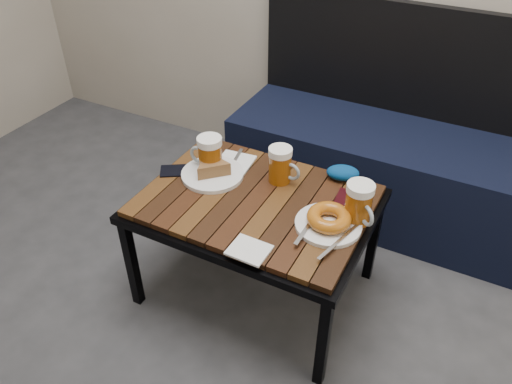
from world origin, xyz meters
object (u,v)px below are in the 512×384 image
at_px(cafe_table, 256,208).
at_px(passport_burgundy, 349,202).
at_px(beer_mug_left, 210,155).
at_px(bench, 383,162).
at_px(beer_mug_right, 359,203).
at_px(plate_bagel, 329,221).
at_px(passport_navy, 175,171).
at_px(plate_pie, 212,170).
at_px(beer_mug_centre, 281,165).
at_px(knit_pouch, 343,173).

bearing_deg(cafe_table, passport_burgundy, 22.83).
bearing_deg(passport_burgundy, beer_mug_left, -177.74).
bearing_deg(bench, beer_mug_right, -83.86).
relative_size(plate_bagel, passport_navy, 2.64).
bearing_deg(passport_navy, plate_bagel, 55.05).
xyz_separation_m(beer_mug_right, plate_pie, (-0.57, 0.00, -0.05)).
distance_m(plate_pie, passport_burgundy, 0.53).
height_order(beer_mug_centre, passport_burgundy, beer_mug_centre).
height_order(beer_mug_left, passport_navy, beer_mug_left).
height_order(bench, knit_pouch, bench).
bearing_deg(beer_mug_left, passport_burgundy, -174.27).
bearing_deg(knit_pouch, passport_navy, -157.01).
height_order(cafe_table, knit_pouch, knit_pouch).
xyz_separation_m(beer_mug_right, passport_burgundy, (-0.06, 0.08, -0.07)).
relative_size(beer_mug_centre, beer_mug_right, 0.94).
bearing_deg(knit_pouch, cafe_table, -132.14).
bearing_deg(beer_mug_centre, beer_mug_left, -160.28).
height_order(beer_mug_centre, passport_navy, beer_mug_centre).
xyz_separation_m(plate_pie, knit_pouch, (0.45, 0.21, 0.00)).
xyz_separation_m(cafe_table, beer_mug_left, (-0.24, 0.07, 0.12)).
bearing_deg(plate_pie, cafe_table, -12.77).
distance_m(bench, beer_mug_right, 0.76).
relative_size(plate_pie, plate_bagel, 0.82).
distance_m(beer_mug_centre, passport_navy, 0.42).
height_order(bench, passport_burgundy, bench).
xyz_separation_m(beer_mug_right, plate_bagel, (-0.08, -0.07, -0.05)).
height_order(beer_mug_left, plate_pie, beer_mug_left).
distance_m(plate_bagel, passport_burgundy, 0.16).
bearing_deg(passport_navy, passport_burgundy, 68.48).
bearing_deg(cafe_table, beer_mug_left, 163.37).
distance_m(beer_mug_right, passport_burgundy, 0.12).
bearing_deg(beer_mug_centre, cafe_table, -97.29).
bearing_deg(beer_mug_right, plate_bagel, -95.86).
height_order(beer_mug_right, passport_navy, beer_mug_right).
relative_size(beer_mug_left, passport_navy, 1.37).
relative_size(plate_pie, passport_burgundy, 1.72).
height_order(plate_pie, passport_navy, plate_pie).
xyz_separation_m(cafe_table, plate_pie, (-0.21, 0.05, 0.07)).
xyz_separation_m(beer_mug_centre, plate_bagel, (0.26, -0.17, -0.05)).
xyz_separation_m(beer_mug_left, passport_burgundy, (0.54, 0.06, -0.07)).
bearing_deg(cafe_table, beer_mug_right, 7.07).
distance_m(plate_pie, passport_navy, 0.15).
xyz_separation_m(plate_bagel, passport_burgundy, (0.02, 0.16, -0.02)).
bearing_deg(beer_mug_centre, knit_pouch, 35.72).
bearing_deg(beer_mug_right, plate_pie, -140.02).
relative_size(beer_mug_centre, passport_burgundy, 1.02).
relative_size(beer_mug_right, knit_pouch, 1.21).
height_order(passport_navy, knit_pouch, knit_pouch).
height_order(beer_mug_left, beer_mug_centre, beer_mug_left).
relative_size(cafe_table, plate_bagel, 2.87).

